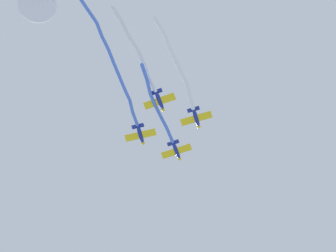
{
  "coord_description": "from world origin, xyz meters",
  "views": [
    {
      "loc": [
        -30.13,
        29.85,
        3.62
      ],
      "look_at": [
        -0.33,
        6.6,
        84.49
      ],
      "focal_mm": 46.44,
      "sensor_mm": 36.0,
      "label": 1
    }
  ],
  "objects_px": {
    "airplane_right_wing": "(196,118)",
    "airplane_slot": "(160,101)",
    "airplane_lead": "(176,151)",
    "airplane_left_wing": "(140,135)"
  },
  "relations": [
    {
      "from": "airplane_right_wing",
      "to": "airplane_slot",
      "type": "xyz_separation_m",
      "value": [
        1.43,
        8.35,
        -0.5
      ]
    },
    {
      "from": "airplane_lead",
      "to": "airplane_slot",
      "type": "bearing_deg",
      "value": -176.43
    },
    {
      "from": "airplane_right_wing",
      "to": "airplane_slot",
      "type": "relative_size",
      "value": 0.98
    },
    {
      "from": "airplane_lead",
      "to": "airplane_slot",
      "type": "xyz_separation_m",
      "value": [
        -6.92,
        9.78,
        -0.2
      ]
    },
    {
      "from": "airplane_lead",
      "to": "airplane_slot",
      "type": "height_order",
      "value": "airplane_lead"
    },
    {
      "from": "airplane_right_wing",
      "to": "airplane_slot",
      "type": "height_order",
      "value": "airplane_right_wing"
    },
    {
      "from": "airplane_left_wing",
      "to": "airplane_right_wing",
      "type": "height_order",
      "value": "airplane_right_wing"
    },
    {
      "from": "airplane_slot",
      "to": "airplane_right_wing",
      "type": "bearing_deg",
      "value": -41.66
    },
    {
      "from": "airplane_lead",
      "to": "airplane_slot",
      "type": "relative_size",
      "value": 1.0
    },
    {
      "from": "airplane_lead",
      "to": "airplane_left_wing",
      "type": "height_order",
      "value": "airplane_lead"
    }
  ]
}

